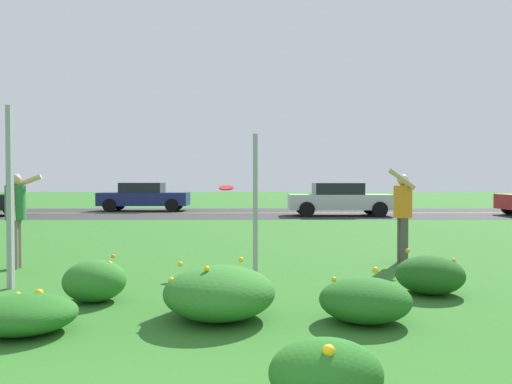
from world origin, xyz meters
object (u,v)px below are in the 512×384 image
(frisbee_red, at_px, (226,188))
(car_silver_center_right, at_px, (339,199))
(sign_post_by_roadside, at_px, (255,208))
(car_navy_center_left, at_px, (144,197))
(person_thrower_green_shirt, at_px, (16,212))
(person_catcher_orange_shirt, at_px, (403,210))
(sign_post_near_path, at_px, (10,197))

(frisbee_red, height_order, car_silver_center_right, frisbee_red)
(sign_post_by_roadside, xyz_separation_m, frisbee_red, (-0.51, 1.24, 0.29))
(frisbee_red, height_order, car_navy_center_left, frisbee_red)
(sign_post_by_roadside, xyz_separation_m, person_thrower_green_shirt, (-4.18, 1.14, -0.12))
(sign_post_by_roadside, distance_m, person_catcher_orange_shirt, 3.24)
(sign_post_by_roadside, xyz_separation_m, person_catcher_orange_shirt, (2.76, 1.70, -0.13))
(sign_post_by_roadside, bearing_deg, car_silver_center_right, 75.49)
(sign_post_near_path, height_order, person_catcher_orange_shirt, sign_post_near_path)
(person_catcher_orange_shirt, height_order, frisbee_red, person_catcher_orange_shirt)
(sign_post_by_roadside, height_order, car_silver_center_right, sign_post_by_roadside)
(person_thrower_green_shirt, bearing_deg, person_catcher_orange_shirt, 4.60)
(frisbee_red, distance_m, car_silver_center_right, 14.10)
(sign_post_by_roadside, relative_size, car_silver_center_right, 0.50)
(car_navy_center_left, relative_size, car_silver_center_right, 1.00)
(person_catcher_orange_shirt, height_order, car_navy_center_left, person_catcher_orange_shirt)
(frisbee_red, relative_size, car_silver_center_right, 0.06)
(person_catcher_orange_shirt, bearing_deg, sign_post_near_path, -160.55)
(car_navy_center_left, distance_m, car_silver_center_right, 10.14)
(sign_post_by_roadside, bearing_deg, frisbee_red, 112.40)
(sign_post_by_roadside, distance_m, frisbee_red, 1.37)
(frisbee_red, distance_m, car_navy_center_left, 17.91)
(car_navy_center_left, xyz_separation_m, car_silver_center_right, (9.43, -3.73, 0.00))
(sign_post_by_roadside, bearing_deg, sign_post_near_path, -171.69)
(person_thrower_green_shirt, height_order, person_catcher_orange_shirt, person_catcher_orange_shirt)
(sign_post_by_roadside, xyz_separation_m, car_silver_center_right, (3.79, 14.65, -0.38))
(person_thrower_green_shirt, bearing_deg, sign_post_by_roadside, -15.24)
(person_thrower_green_shirt, distance_m, person_catcher_orange_shirt, 6.96)
(person_thrower_green_shirt, distance_m, car_navy_center_left, 17.31)
(sign_post_near_path, xyz_separation_m, car_navy_center_left, (-2.15, 18.89, -0.56))
(sign_post_by_roadside, distance_m, car_silver_center_right, 15.14)
(sign_post_by_roadside, bearing_deg, person_catcher_orange_shirt, 31.60)
(sign_post_near_path, relative_size, sign_post_by_roadside, 1.16)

